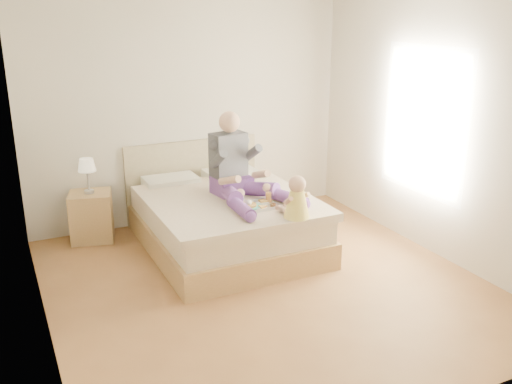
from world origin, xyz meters
name	(u,v)px	position (x,y,z in m)	size (l,w,h in m)	color
room	(274,131)	(0.08, 0.01, 1.51)	(4.02, 4.22, 2.71)	brown
bed	(223,218)	(0.00, 1.08, 0.32)	(1.70, 2.18, 1.00)	#997747
nightstand	(92,216)	(-1.31, 1.86, 0.28)	(0.55, 0.51, 0.57)	#997747
lamp	(87,167)	(-1.31, 1.86, 0.87)	(0.20, 0.20, 0.40)	silver
adult	(238,172)	(0.12, 0.91, 0.88)	(0.78, 1.17, 0.93)	#59327D
tray	(256,204)	(0.14, 0.52, 0.64)	(0.42, 0.34, 0.12)	silver
baby	(296,200)	(0.37, 0.08, 0.78)	(0.28, 0.38, 0.42)	#F9E44E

